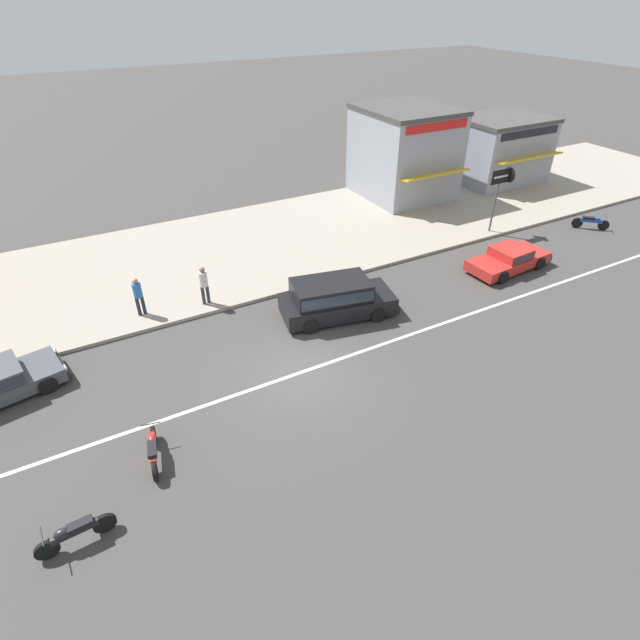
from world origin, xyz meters
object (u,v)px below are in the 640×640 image
Objects in this scene: shopfront_corner_warung at (404,152)px; motorcycle_1 at (153,449)px; motorcycle_2 at (74,533)px; pedestrian_by_shop at (138,294)px; motorcycle_0 at (591,222)px; arrow_signboard at (508,178)px; sedan_red_0 at (509,258)px; minivan_black_2 at (335,297)px; pedestrian_mid_kerb at (204,283)px; shopfront_mid_block at (500,149)px.

motorcycle_1 is at bearing -143.26° from shopfront_corner_warung.
pedestrian_by_shop is (3.51, 9.21, 0.69)m from motorcycle_2.
motorcycle_1 is at bearing -169.07° from motorcycle_0.
motorcycle_0 is 27.63m from motorcycle_2.
motorcycle_1 is at bearing -160.88° from arrow_signboard.
motorcycle_2 is 0.30× the size of shopfront_corner_warung.
sedan_red_0 is 10.60m from shopfront_corner_warung.
shopfront_corner_warung is (17.29, 6.34, 1.60)m from pedestrian_by_shop.
arrow_signboard is 18.76m from pedestrian_by_shop.
motorcycle_2 is at bearing -110.84° from pedestrian_by_shop.
minivan_black_2 is 3.34× the size of motorcycle_0.
pedestrian_by_shop reaches higher than motorcycle_2.
sedan_red_0 is 13.93m from pedestrian_mid_kerb.
motorcycle_2 is at bearing -158.77° from arrow_signboard.
sedan_red_0 is 2.94× the size of motorcycle_0.
minivan_black_2 is at bearing -152.71° from shopfront_mid_block.
pedestrian_mid_kerb is 22.80m from shopfront_mid_block.
motorcycle_2 is (-26.86, -6.46, -0.00)m from motorcycle_0.
sedan_red_0 is at bearing -2.70° from minivan_black_2.
motorcycle_0 and motorcycle_1 have the same top height.
minivan_black_2 is 2.94× the size of pedestrian_by_shop.
arrow_signboard is at bearing -1.85° from pedestrian_by_shop.
pedestrian_mid_kerb is (-4.33, 3.11, 0.28)m from minivan_black_2.
motorcycle_0 is 11.17m from shopfront_corner_warung.
arrow_signboard is 7.08m from shopfront_corner_warung.
sedan_red_0 is at bearing -131.78° from shopfront_mid_block.
arrow_signboard is (19.93, 6.91, 2.54)m from motorcycle_1.
pedestrian_mid_kerb is at bearing 55.62° from motorcycle_2.
motorcycle_0 is at bearing 10.93° from motorcycle_1.
arrow_signboard is at bearing 13.87° from minivan_black_2.
shopfront_mid_block is (7.20, -0.76, -0.56)m from shopfront_corner_warung.
pedestrian_mid_kerb is at bearing 165.25° from sedan_red_0.
pedestrian_mid_kerb reaches higher than motorcycle_0.
pedestrian_by_shop is 18.49m from shopfront_corner_warung.
motorcycle_1 is at bearing -118.05° from pedestrian_mid_kerb.
pedestrian_by_shop is 0.27× the size of shopfront_corner_warung.
motorcycle_0 and motorcycle_2 have the same top height.
arrow_signboard is (-4.69, 2.15, 2.54)m from motorcycle_0.
sedan_red_0 is 2.55× the size of pedestrian_mid_kerb.
pedestrian_mid_kerb is at bearing 61.95° from motorcycle_1.
shopfront_mid_block reaches higher than motorcycle_0.
sedan_red_0 is at bearing 15.12° from motorcycle_2.
shopfront_mid_block reaches higher than minivan_black_2.
motorcycle_0 is 0.24× the size of shopfront_corner_warung.
motorcycle_0 is 0.77× the size of motorcycle_1.
minivan_black_2 reaches higher than motorcycle_1.
motorcycle_1 is 0.31× the size of shopfront_corner_warung.
motorcycle_0 is (7.38, 1.19, -0.11)m from sedan_red_0.
shopfront_corner_warung is (10.45, 9.86, 1.87)m from minivan_black_2.
sedan_red_0 is at bearing -14.75° from pedestrian_mid_kerb.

